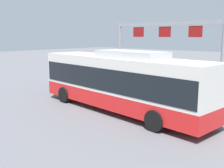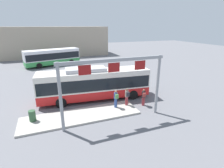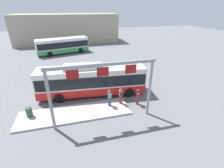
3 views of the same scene
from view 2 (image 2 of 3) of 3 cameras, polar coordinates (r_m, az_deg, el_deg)
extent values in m
plane|color=slate|center=(18.88, -5.54, -4.81)|extent=(120.00, 120.00, 0.00)
cube|color=#B2ADA3|center=(15.51, -9.89, -10.16)|extent=(10.00, 2.80, 0.16)
cube|color=red|center=(18.59, -5.62, -2.61)|extent=(11.53, 3.57, 0.85)
cube|color=silver|center=(18.14, -5.75, 1.44)|extent=(11.53, 3.57, 1.90)
cube|color=black|center=(18.20, -5.73, 0.84)|extent=(11.31, 3.59, 1.20)
cube|color=black|center=(19.88, 10.63, 2.44)|extent=(0.24, 2.12, 1.50)
cube|color=#B7B7BC|center=(17.72, -8.59, 4.70)|extent=(4.12, 2.12, 0.36)
cube|color=orange|center=(19.64, 10.59, 4.81)|extent=(0.29, 1.75, 0.28)
cylinder|color=black|center=(20.71, 4.40, -1.13)|extent=(1.02, 0.39, 1.00)
cylinder|color=black|center=(18.63, 6.90, -3.53)|extent=(1.02, 0.39, 1.00)
cylinder|color=black|center=(19.59, -16.28, -3.04)|extent=(1.02, 0.39, 1.00)
cylinder|color=black|center=(17.37, -16.26, -5.86)|extent=(1.02, 0.39, 1.00)
cube|color=green|center=(36.36, -18.71, 7.00)|extent=(10.51, 4.92, 0.85)
cube|color=white|center=(36.13, -18.93, 9.13)|extent=(10.51, 4.92, 1.90)
cube|color=black|center=(36.16, -18.90, 8.82)|extent=(10.32, 4.91, 1.20)
cylinder|color=black|center=(38.55, -14.49, 7.58)|extent=(1.04, 0.53, 1.00)
cylinder|color=black|center=(36.36, -13.11, 7.05)|extent=(1.04, 0.53, 1.00)
cylinder|color=black|center=(36.87, -23.54, 6.15)|extent=(1.04, 0.53, 1.00)
cylinder|color=black|center=(34.57, -22.66, 5.52)|extent=(1.04, 0.53, 1.00)
cylinder|color=maroon|center=(17.44, 10.17, -5.55)|extent=(0.36, 0.36, 0.85)
cylinder|color=black|center=(17.16, 10.31, -3.34)|extent=(0.43, 0.43, 0.60)
sphere|color=brown|center=(17.01, 10.39, -2.06)|extent=(0.22, 0.22, 0.22)
cube|color=maroon|center=(16.91, 10.50, -3.57)|extent=(0.32, 0.26, 0.40)
cylinder|color=maroon|center=(16.93, 4.77, -5.47)|extent=(0.28, 0.28, 0.85)
cylinder|color=gray|center=(16.65, 4.84, -3.19)|extent=(0.34, 0.34, 0.60)
sphere|color=brown|center=(16.51, 4.88, -1.87)|extent=(0.22, 0.22, 0.22)
cube|color=#26262D|center=(16.43, 5.24, -3.40)|extent=(0.28, 0.18, 0.40)
cylinder|color=#334C8C|center=(16.42, 1.21, -6.20)|extent=(0.28, 0.28, 0.85)
cylinder|color=#334C8C|center=(16.13, 1.22, -3.86)|extent=(0.35, 0.35, 0.60)
sphere|color=#9E755B|center=(15.98, 1.23, -2.50)|extent=(0.22, 0.22, 0.22)
cube|color=#4C8447|center=(15.90, 1.60, -4.09)|extent=(0.28, 0.18, 0.40)
cylinder|color=gray|center=(12.78, -16.44, -4.61)|extent=(0.24, 0.24, 5.20)
cylinder|color=gray|center=(15.46, 14.60, -0.40)|extent=(0.24, 0.24, 5.20)
cube|color=gray|center=(12.93, 0.65, 7.80)|extent=(8.44, 0.20, 0.24)
cube|color=maroon|center=(12.42, -8.92, 4.53)|extent=(0.90, 0.08, 0.70)
cube|color=maroon|center=(13.04, 0.64, 5.43)|extent=(0.90, 0.08, 0.70)
cube|color=maroon|center=(13.99, 9.13, 6.10)|extent=(0.90, 0.08, 0.70)
cube|color=tan|center=(47.98, -18.27, 13.05)|extent=(26.12, 8.00, 7.19)
cylinder|color=#2D5133|center=(15.55, -24.57, -9.42)|extent=(0.52, 0.52, 0.90)
camera|label=1|loc=(28.89, -31.78, 9.51)|focal=43.63mm
camera|label=3|loc=(2.90, 63.64, 38.99)|focal=26.14mm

